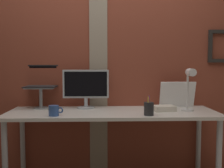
# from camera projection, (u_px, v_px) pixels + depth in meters

# --- Properties ---
(brick_wall_back) EXTENTS (3.49, 0.16, 2.56)m
(brick_wall_back) POSITION_uv_depth(u_px,v_px,m) (105.00, 56.00, 2.82)
(brick_wall_back) COLOR brown
(brick_wall_back) RESTS_ON ground_plane
(desk) EXTENTS (1.96, 0.62, 0.75)m
(desk) POSITION_uv_depth(u_px,v_px,m) (112.00, 119.00, 2.51)
(desk) COLOR silver
(desk) RESTS_ON ground_plane
(monitor) EXTENTS (0.46, 0.18, 0.39)m
(monitor) POSITION_uv_depth(u_px,v_px,m) (86.00, 86.00, 2.66)
(monitor) COLOR #ADB2B7
(monitor) RESTS_ON desk
(laptop_stand) EXTENTS (0.28, 0.22, 0.21)m
(laptop_stand) POSITION_uv_depth(u_px,v_px,m) (41.00, 94.00, 2.65)
(laptop_stand) COLOR gray
(laptop_stand) RESTS_ON desk
(laptop) EXTENTS (0.31, 0.29, 0.22)m
(laptop) POSITION_uv_depth(u_px,v_px,m) (42.00, 81.00, 2.71)
(laptop) COLOR black
(laptop) RESTS_ON laptop_stand
(whiteboard_panel) EXTENTS (0.36, 0.09, 0.27)m
(whiteboard_panel) POSITION_uv_depth(u_px,v_px,m) (177.00, 94.00, 2.73)
(whiteboard_panel) COLOR white
(whiteboard_panel) RESTS_ON desk
(desk_lamp) EXTENTS (0.12, 0.20, 0.40)m
(desk_lamp) POSITION_uv_depth(u_px,v_px,m) (189.00, 85.00, 2.45)
(desk_lamp) COLOR white
(desk_lamp) RESTS_ON desk
(pen_cup) EXTENTS (0.08, 0.08, 0.17)m
(pen_cup) POSITION_uv_depth(u_px,v_px,m) (149.00, 109.00, 2.30)
(pen_cup) COLOR #262628
(pen_cup) RESTS_ON desk
(coffee_mug) EXTENTS (0.12, 0.09, 0.09)m
(coffee_mug) POSITION_uv_depth(u_px,v_px,m) (54.00, 111.00, 2.27)
(coffee_mug) COLOR #2D4C8C
(coffee_mug) RESTS_ON desk
(paper_clutter_stack) EXTENTS (0.22, 0.17, 0.05)m
(paper_clutter_stack) POSITION_uv_depth(u_px,v_px,m) (164.00, 108.00, 2.51)
(paper_clutter_stack) COLOR silver
(paper_clutter_stack) RESTS_ON desk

